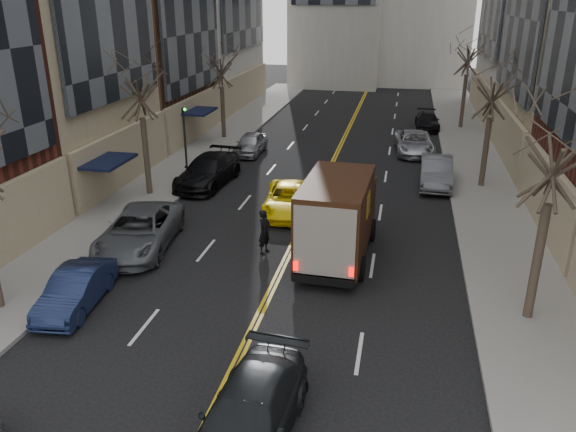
% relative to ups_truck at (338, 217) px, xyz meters
% --- Properties ---
extents(sidewalk_left, '(4.00, 66.00, 0.15)m').
position_rel_ups_truck_xyz_m(sidewalk_left, '(-11.00, 12.56, -1.70)').
color(sidewalk_left, slate).
rests_on(sidewalk_left, ground).
extents(sidewalk_right, '(4.00, 66.00, 0.15)m').
position_rel_ups_truck_xyz_m(sidewalk_right, '(7.00, 12.56, -1.70)').
color(sidewalk_right, slate).
rests_on(sidewalk_right, ground).
extents(tree_lf_mid, '(3.20, 3.20, 8.91)m').
position_rel_ups_truck_xyz_m(tree_lf_mid, '(-10.80, 5.56, 4.82)').
color(tree_lf_mid, '#382D23').
rests_on(tree_lf_mid, sidewalk_left).
extents(tree_lf_far, '(3.20, 3.20, 8.12)m').
position_rel_ups_truck_xyz_m(tree_lf_far, '(-10.80, 18.56, 4.25)').
color(tree_lf_far, '#382D23').
rests_on(tree_lf_far, sidewalk_left).
extents(tree_rt_near, '(3.20, 3.20, 8.71)m').
position_rel_ups_truck_xyz_m(tree_rt_near, '(6.80, -3.44, 4.68)').
color(tree_rt_near, '#382D23').
rests_on(tree_rt_near, sidewalk_right).
extents(tree_rt_mid, '(3.20, 3.20, 8.32)m').
position_rel_ups_truck_xyz_m(tree_rt_mid, '(6.80, 10.56, 4.39)').
color(tree_rt_mid, '#382D23').
rests_on(tree_rt_mid, sidewalk_right).
extents(tree_rt_far, '(3.20, 3.20, 9.11)m').
position_rel_ups_truck_xyz_m(tree_rt_far, '(6.80, 25.56, 4.97)').
color(tree_rt_far, '#382D23').
rests_on(tree_rt_far, sidewalk_right).
extents(traffic_signal, '(0.29, 0.26, 4.70)m').
position_rel_ups_truck_xyz_m(traffic_signal, '(-9.40, 7.56, 1.04)').
color(traffic_signal, black).
rests_on(traffic_signal, sidewalk_left).
extents(ups_truck, '(2.84, 6.52, 3.52)m').
position_rel_ups_truck_xyz_m(ups_truck, '(0.00, 0.00, 0.00)').
color(ups_truck, black).
rests_on(ups_truck, ground).
extents(observer_sedan, '(2.44, 5.23, 1.48)m').
position_rel_ups_truck_xyz_m(observer_sedan, '(-0.80, -10.61, -1.03)').
color(observer_sedan, black).
rests_on(observer_sedan, ground).
extents(taxi, '(2.83, 5.15, 1.37)m').
position_rel_ups_truck_xyz_m(taxi, '(-3.01, 4.66, -1.09)').
color(taxi, yellow).
rests_on(taxi, ground).
extents(pedestrian, '(0.65, 0.80, 1.90)m').
position_rel_ups_truck_xyz_m(pedestrian, '(-3.01, -0.15, -0.82)').
color(pedestrian, black).
rests_on(pedestrian, ground).
extents(parked_lf_b, '(1.83, 4.18, 1.34)m').
position_rel_ups_truck_xyz_m(parked_lf_b, '(-8.30, -5.72, -1.11)').
color(parked_lf_b, '#131C3C').
rests_on(parked_lf_b, ground).
extents(parked_lf_c, '(3.46, 6.15, 1.62)m').
position_rel_ups_truck_xyz_m(parked_lf_c, '(-8.30, -0.77, -0.96)').
color(parked_lf_c, '#54575C').
rests_on(parked_lf_c, ground).
extents(parked_lf_d, '(2.76, 5.85, 1.65)m').
position_rel_ups_truck_xyz_m(parked_lf_d, '(-8.30, 7.96, -0.95)').
color(parked_lf_d, black).
rests_on(parked_lf_d, ground).
extents(parked_lf_e, '(1.67, 4.14, 1.41)m').
position_rel_ups_truck_xyz_m(parked_lf_e, '(-7.72, 14.84, -1.07)').
color(parked_lf_e, '#A1A3A9').
rests_on(parked_lf_e, ground).
extents(parked_rt_a, '(1.80, 4.91, 1.60)m').
position_rel_ups_truck_xyz_m(parked_rt_a, '(4.30, 10.43, -0.97)').
color(parked_rt_a, '#55575D').
rests_on(parked_rt_a, ground).
extents(parked_rt_b, '(2.90, 5.44, 1.46)m').
position_rel_ups_truck_xyz_m(parked_rt_b, '(3.10, 17.27, -1.05)').
color(parked_rt_b, '#B3B4BB').
rests_on(parked_rt_b, ground).
extents(parked_rt_c, '(1.95, 4.48, 1.28)m').
position_rel_ups_truck_xyz_m(parked_rt_c, '(4.15, 25.05, -1.13)').
color(parked_rt_c, black).
rests_on(parked_rt_c, ground).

